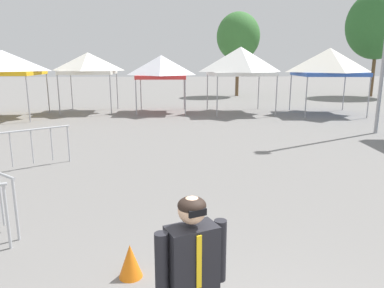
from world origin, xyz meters
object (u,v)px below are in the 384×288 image
Objects in this scene: canopy_tent_behind_right at (161,67)px; canopy_tent_far_left at (329,62)px; canopy_tent_behind_left at (3,63)px; canopy_tent_left_of_center at (88,63)px; person_foreground at (192,280)px; crowd_barrier_mid_lot at (31,141)px; traffic_cone_near_barrier at (130,261)px; canopy_tent_far_right at (241,61)px; tree_behind_tents_center at (378,25)px; tree_behind_tents_left at (238,37)px.

canopy_tent_far_left is at bearing -6.56° from canopy_tent_behind_right.
canopy_tent_behind_right is (7.91, 1.61, -0.24)m from canopy_tent_behind_left.
canopy_tent_left_of_center reaches higher than person_foreground.
crowd_barrier_mid_lot is (4.71, -9.36, -2.04)m from canopy_tent_behind_left.
traffic_cone_near_barrier is at bearing -58.83° from crowd_barrier_mid_lot.
traffic_cone_near_barrier is at bearing -105.35° from canopy_tent_far_right.
tree_behind_tents_center is at bearing 44.24° from crowd_barrier_mid_lot.
canopy_tent_far_left reaches higher than traffic_cone_near_barrier.
tree_behind_tents_center is at bearing 36.14° from canopy_tent_far_right.
canopy_tent_left_of_center is 0.94× the size of canopy_tent_far_left.
canopy_tent_far_right is 2.05× the size of person_foreground.
tree_behind_tents_left reaches higher than canopy_tent_left_of_center.
canopy_tent_behind_left reaches higher than person_foreground.
crowd_barrier_mid_lot is at bearing 119.47° from person_foreground.
canopy_tent_behind_left is at bearing 117.90° from person_foreground.
canopy_tent_behind_right is 11.57m from crowd_barrier_mid_lot.
person_foreground is 2.00m from traffic_cone_near_barrier.
tree_behind_tents_center is (8.10, 9.99, 2.93)m from canopy_tent_far_left.
canopy_tent_behind_left is at bearing -157.25° from tree_behind_tents_center.
traffic_cone_near_barrier is at bearing 113.66° from person_foreground.
canopy_tent_behind_right reaches higher than traffic_cone_near_barrier.
canopy_tent_far_right is at bearing 5.39° from canopy_tent_behind_left.
canopy_tent_far_left is at bearing -7.22° from canopy_tent_far_right.
crowd_barrier_mid_lot is at bearing -141.20° from canopy_tent_far_left.
tree_behind_tents_left is (14.00, 11.64, 2.07)m from canopy_tent_behind_left.
traffic_cone_near_barrier is at bearing -89.88° from canopy_tent_behind_right.
tree_behind_tents_center reaches higher than canopy_tent_behind_right.
canopy_tent_left_of_center is 1.88× the size of person_foreground.
canopy_tent_behind_right is at bearing 92.45° from person_foreground.
canopy_tent_behind_right is 9.20m from canopy_tent_far_left.
tree_behind_tents_left is (-11.16, 1.09, -0.89)m from tree_behind_tents_center.
canopy_tent_far_right reaches higher than canopy_tent_behind_right.
canopy_tent_far_right is 0.53× the size of tree_behind_tents_left.
crowd_barrier_mid_lot reaches higher than traffic_cone_near_barrier.
traffic_cone_near_barrier is (-9.11, -15.28, -2.59)m from canopy_tent_far_left.
tree_behind_tents_center is (25.15, 10.55, 2.96)m from canopy_tent_behind_left.
canopy_tent_far_right is 10.80m from tree_behind_tents_left.
canopy_tent_far_right reaches higher than canopy_tent_behind_left.
person_foreground is at bearing -66.34° from traffic_cone_near_barrier.
canopy_tent_behind_left reaches higher than canopy_tent_left_of_center.
canopy_tent_left_of_center is at bearing -158.31° from tree_behind_tents_center.
tree_behind_tents_left reaches higher than canopy_tent_behind_left.
canopy_tent_left_of_center is at bearing 94.61° from crowd_barrier_mid_lot.
canopy_tent_behind_right is at bearing -6.08° from canopy_tent_left_of_center.
canopy_tent_far_left is 11.67m from tree_behind_tents_left.
canopy_tent_behind_left is at bearing 116.68° from crowd_barrier_mid_lot.
tree_behind_tents_center reaches higher than crowd_barrier_mid_lot.
canopy_tent_far_right is 18.03m from person_foreground.
canopy_tent_far_left is 2.06× the size of crowd_barrier_mid_lot.
traffic_cone_near_barrier is (3.24, -5.35, -0.52)m from crowd_barrier_mid_lot.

